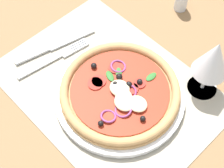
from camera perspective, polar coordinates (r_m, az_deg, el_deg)
ground_plane at (r=74.78cm, az=-0.53°, el=-1.21°), size 190.00×140.00×2.40cm
placemat at (r=73.59cm, az=-0.54°, el=-0.64°), size 46.12×33.61×0.40cm
plate at (r=71.61cm, az=1.37°, el=-1.82°), size 27.30×27.30×1.45cm
pizza at (r=70.00cm, az=1.43°, el=-1.11°), size 25.07×25.07×2.67cm
fork at (r=78.83cm, az=-9.12°, el=4.50°), size 4.12×18.03×0.44cm
knife at (r=81.04cm, az=-9.33°, el=6.48°), size 6.09×19.86×0.62cm
wine_glass at (r=68.18cm, az=16.61°, el=3.99°), size 7.20×7.20×14.90cm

